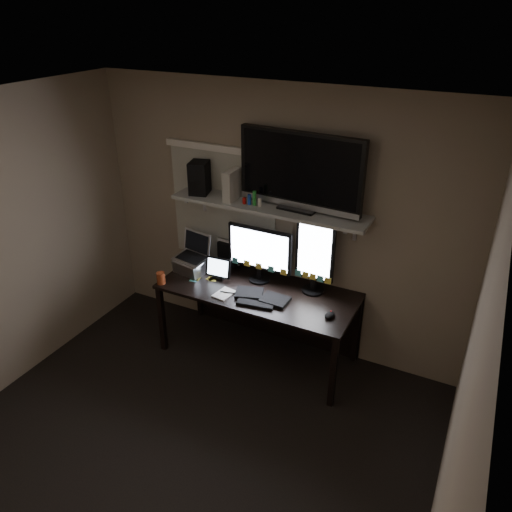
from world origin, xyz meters
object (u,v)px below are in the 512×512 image
Objects in this scene: desk at (263,300)px; keyboard at (262,297)px; game_console at (232,185)px; cup at (161,278)px; laptop at (191,255)px; tablet at (219,268)px; speaker at (199,178)px; monitor_landscape at (260,254)px; monitor_portrait at (315,256)px; tv at (300,171)px; mouse at (330,315)px.

keyboard is at bearing -67.75° from desk.
keyboard is 1.83× the size of game_console.
cup reaches higher than desk.
cup is (-0.13, -0.32, -0.13)m from laptop.
keyboard is 0.97m from cup.
speaker is at bearing 144.07° from tablet.
game_console is (-0.44, 0.30, 0.87)m from keyboard.
tablet is at bearing 36.58° from cup.
monitor_portrait is at bearing 4.27° from monitor_landscape.
laptop reaches higher than desk.
game_console is (-0.61, -0.06, -0.19)m from tv.
monitor_landscape reaches higher than keyboard.
monitor_portrait is 6.34× the size of mouse.
tv reaches higher than tablet.
tablet is at bearing 156.87° from keyboard.
desk is 0.81m from laptop.
monitor_landscape is 2.52× the size of tablet.
cup is 0.99m from speaker.
game_console is 0.92× the size of speaker.
cup reaches higher than keyboard.
desk is 7.25× the size of tablet.
game_console is at bearing 34.67° from laptop.
monitor_portrait reaches higher than cup.
speaker is at bearing 176.96° from mouse.
mouse is at bearing -35.05° from tv.
cup is at bearing -146.80° from tablet.
game_console is at bearing -176.51° from monitor_portrait.
monitor_landscape is at bearing -173.46° from monitor_portrait.
desk is at bearing -167.95° from monitor_portrait.
monitor_landscape reaches higher than desk.
monitor_landscape is at bearing -161.98° from tv.
tv is 0.98m from speaker.
monitor_portrait is 2.59× the size of game_console.
keyboard is 4.46× the size of cup.
game_console is (0.37, 0.17, 0.70)m from laptop.
desk is 1.63× the size of tv.
monitor_portrait is at bearing 9.58° from desk.
game_console is (-0.35, 0.06, 1.06)m from desk.
desk is 2.53× the size of monitor_portrait.
laptop is at bearing -168.66° from monitor_portrait.
keyboard is at bearing -136.55° from monitor_portrait.
tablet is at bearing -177.59° from mouse.
monitor_portrait is at bearing 8.18° from tablet.
tablet is (-0.36, -0.14, -0.17)m from monitor_landscape.
game_console reaches higher than tablet.
tv reaches higher than monitor_landscape.
speaker reaches higher than monitor_landscape.
cup is 1.61m from tv.
monitor_landscape reaches higher than tablet.
keyboard is 1.23m from speaker.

